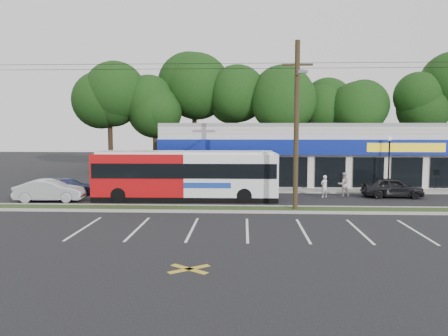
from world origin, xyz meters
The scene contains 15 objects.
ground centered at (0.00, 0.00, 0.00)m, with size 120.00×120.00×0.00m, color black.
grass_strip centered at (0.00, 1.00, 0.06)m, with size 40.00×1.60×0.12m, color #283716.
curb_south centered at (0.00, 0.15, 0.07)m, with size 40.00×0.25×0.14m, color #9E9E93.
curb_north centered at (0.00, 1.85, 0.07)m, with size 40.00×0.25×0.14m, color #9E9E93.
sidewalk centered at (5.00, 9.00, 0.05)m, with size 32.00×2.20×0.10m, color #9E9E93.
strip_mall centered at (5.50, 15.91, 2.65)m, with size 25.00×12.55×5.30m.
utility_pole centered at (2.83, 0.93, 5.41)m, with size 50.00×2.77×10.00m.
lamp_post centered at (11.00, 8.80, 2.67)m, with size 0.30×0.30×4.25m.
tree_line centered at (4.00, 26.00, 8.42)m, with size 46.76×6.76×11.83m.
metrobus centered at (-4.03, 4.50, 1.78)m, with size 12.51×2.83×3.35m.
car_dark centered at (10.46, 6.27, 0.72)m, with size 1.70×4.22×1.44m, color black.
car_silver centered at (-13.10, 3.50, 0.74)m, with size 1.56×4.48×1.48m, color #B4B5BC.
car_blue centered at (-13.00, 6.61, 0.60)m, with size 1.68×4.14×1.20m, color navy.
pedestrian_a centered at (5.63, 6.00, 0.79)m, with size 0.58×0.38×1.59m, color silver.
pedestrian_b centered at (7.11, 6.57, 0.87)m, with size 0.84×0.66×1.74m, color #B7A7A4.
Camera 1 is at (-0.08, -24.93, 5.03)m, focal length 35.00 mm.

